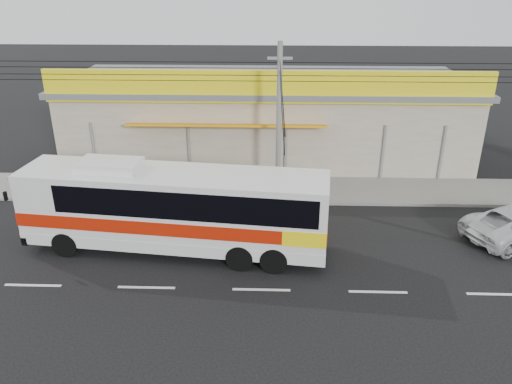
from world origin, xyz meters
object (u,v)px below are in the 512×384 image
coach_bus (179,205)px  motorbike_dark (67,177)px  motorbike_red (25,175)px  utility_pole (280,71)px

coach_bus → motorbike_dark: 8.66m
motorbike_red → motorbike_dark: motorbike_dark is taller
motorbike_red → motorbike_dark: 2.43m
coach_bus → utility_pole: utility_pole is taller
coach_bus → motorbike_red: bearing=152.7°
motorbike_dark → coach_bus: bearing=-133.5°
motorbike_red → utility_pole: (12.78, -0.75, 5.44)m
coach_bus → motorbike_dark: (-6.60, 5.48, -1.18)m
coach_bus → utility_pole: (3.81, 5.26, 4.12)m
motorbike_red → motorbike_dark: (2.37, -0.52, 0.14)m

